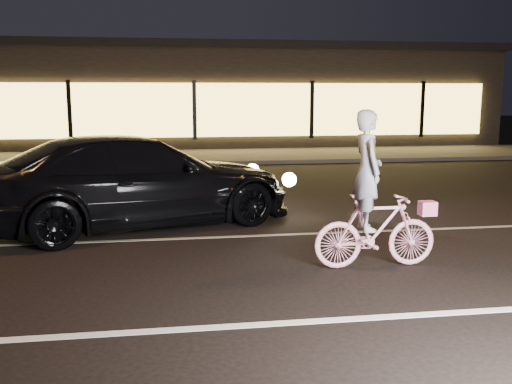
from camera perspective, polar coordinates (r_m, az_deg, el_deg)
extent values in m
plane|color=black|center=(7.18, -0.60, -8.45)|extent=(90.00, 90.00, 0.00)
cube|color=silver|center=(5.80, 1.54, -13.05)|extent=(60.00, 0.12, 0.01)
cube|color=gray|center=(9.09, -2.37, -4.48)|extent=(60.00, 0.10, 0.01)
cube|color=#383533|center=(19.89, -5.86, 3.54)|extent=(30.00, 4.00, 0.12)
cube|color=black|center=(25.77, -6.61, 9.30)|extent=(25.00, 8.00, 4.00)
cube|color=black|center=(25.83, -6.71, 13.86)|extent=(25.40, 8.40, 0.30)
cube|color=#FFCF59|center=(21.68, -6.18, 8.14)|extent=(23.00, 0.15, 2.00)
cube|color=black|center=(21.87, -18.15, 7.73)|extent=(0.15, 0.08, 2.20)
cube|color=black|center=(21.60, -6.18, 8.14)|extent=(0.15, 0.08, 2.20)
cube|color=black|center=(22.26, 5.60, 8.20)|extent=(0.15, 0.08, 2.20)
cube|color=black|center=(23.76, 16.28, 7.96)|extent=(0.15, 0.08, 2.20)
imported|color=#FA477F|center=(7.59, 11.86, -3.81)|extent=(1.63, 0.46, 0.98)
imported|color=white|center=(7.39, 11.06, 2.13)|extent=(0.37, 0.56, 1.54)
cube|color=#E33C86|center=(7.80, 16.77, -1.58)|extent=(0.21, 0.17, 0.19)
imported|color=black|center=(9.90, -11.72, 1.09)|extent=(5.77, 3.83, 1.55)
sphere|color=#FFF2BF|center=(11.52, -0.35, 2.20)|extent=(0.26, 0.26, 0.26)
sphere|color=#FFF2BF|center=(10.29, 3.34, 1.25)|extent=(0.26, 0.26, 0.26)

